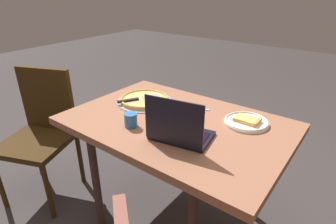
# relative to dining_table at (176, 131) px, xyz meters

# --- Properties ---
(ground_plane) EXTENTS (12.00, 12.00, 0.00)m
(ground_plane) POSITION_rel_dining_table_xyz_m (0.00, 0.00, -0.68)
(ground_plane) COLOR #3B3535
(dining_table) EXTENTS (1.26, 0.85, 0.75)m
(dining_table) POSITION_rel_dining_table_xyz_m (0.00, 0.00, 0.00)
(dining_table) COLOR #986146
(dining_table) RESTS_ON ground_plane
(laptop) EXTENTS (0.33, 0.26, 0.25)m
(laptop) POSITION_rel_dining_table_xyz_m (0.14, -0.17, 0.12)
(laptop) COLOR black
(laptop) RESTS_ON dining_table
(pizza_plate) EXTENTS (0.25, 0.25, 0.04)m
(pizza_plate) POSITION_rel_dining_table_xyz_m (0.34, 0.21, 0.08)
(pizza_plate) COLOR white
(pizza_plate) RESTS_ON dining_table
(pizza_tray) EXTENTS (0.37, 0.37, 0.03)m
(pizza_tray) POSITION_rel_dining_table_xyz_m (-0.33, 0.10, 0.08)
(pizza_tray) COLOR #989EAE
(pizza_tray) RESTS_ON dining_table
(table_knife) EXTENTS (0.19, 0.10, 0.01)m
(table_knife) POSITION_rel_dining_table_xyz_m (-0.03, 0.19, 0.07)
(table_knife) COLOR #B0C8C9
(table_knife) RESTS_ON dining_table
(drink_cup) EXTENTS (0.07, 0.07, 0.08)m
(drink_cup) POSITION_rel_dining_table_xyz_m (-0.16, -0.21, 0.11)
(drink_cup) COLOR #2D6EB4
(drink_cup) RESTS_ON dining_table
(chair_near) EXTENTS (0.57, 0.57, 0.94)m
(chair_near) POSITION_rel_dining_table_xyz_m (-0.95, -0.32, -0.15)
(chair_near) COLOR #38240D
(chair_near) RESTS_ON ground_plane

